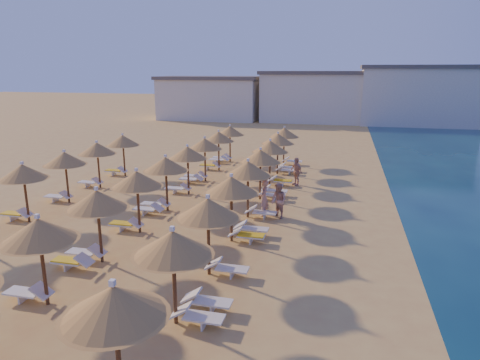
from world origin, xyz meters
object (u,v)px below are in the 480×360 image
(parasol_row_west, at_px, (152,172))
(beachgoer_c, at_px, (296,171))
(parasol_row_east, at_px, (240,177))
(beachgoer_a, at_px, (264,198))
(beachgoer_b, at_px, (279,201))

(parasol_row_west, height_order, beachgoer_c, parasol_row_west)
(parasol_row_east, height_order, beachgoer_c, parasol_row_east)
(parasol_row_east, relative_size, parasol_row_west, 1.00)
(parasol_row_east, bearing_deg, parasol_row_west, 180.00)
(beachgoer_c, relative_size, beachgoer_a, 0.97)
(beachgoer_b, relative_size, beachgoer_a, 0.96)
(parasol_row_west, relative_size, beachgoer_b, 17.51)
(parasol_row_east, xyz_separation_m, beachgoer_a, (0.76, 2.10, -1.59))
(parasol_row_west, distance_m, beachgoer_a, 5.88)
(parasol_row_east, height_order, parasol_row_west, same)
(parasol_row_east, height_order, beachgoer_b, parasol_row_east)
(beachgoer_c, height_order, beachgoer_a, beachgoer_a)
(beachgoer_b, bearing_deg, parasol_row_west, -120.48)
(parasol_row_east, bearing_deg, beachgoer_b, 50.85)
(parasol_row_east, xyz_separation_m, parasol_row_west, (-4.49, 0.00, 0.00))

